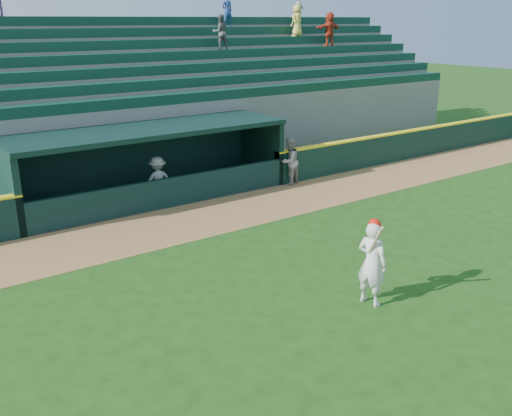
{
  "coord_description": "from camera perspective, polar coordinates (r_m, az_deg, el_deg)",
  "views": [
    {
      "loc": [
        -8.02,
        -9.57,
        5.87
      ],
      "look_at": [
        0.0,
        1.6,
        1.3
      ],
      "focal_mm": 40.0,
      "sensor_mm": 36.0,
      "label": 1
    }
  ],
  "objects": [
    {
      "name": "batter_at_plate",
      "position": [
        12.38,
        11.53,
        -5.3
      ],
      "size": [
        0.59,
        0.85,
        1.96
      ],
      "color": "silver",
      "rests_on": "ground"
    },
    {
      "name": "dugout_player_front",
      "position": [
        21.14,
        3.35,
        4.71
      ],
      "size": [
        1.03,
        0.92,
        1.77
      ],
      "primitive_type": "imported",
      "rotation": [
        0.0,
        0.0,
        3.48
      ],
      "color": "#969691",
      "rests_on": "ground"
    },
    {
      "name": "warning_track",
      "position": [
        17.55,
        -6.3,
        -1.25
      ],
      "size": [
        40.0,
        3.0,
        0.01
      ],
      "primitive_type": "cube",
      "color": "olive",
      "rests_on": "ground"
    },
    {
      "name": "field_wall_right",
      "position": [
        26.43,
        15.59,
        6.2
      ],
      "size": [
        15.5,
        0.3,
        1.2
      ],
      "primitive_type": "cube",
      "color": "black",
      "rests_on": "ground"
    },
    {
      "name": "stands",
      "position": [
        23.82,
        -15.77,
        9.31
      ],
      "size": [
        34.5,
        6.25,
        7.59
      ],
      "color": "slate",
      "rests_on": "ground"
    },
    {
      "name": "wall_stripe_right",
      "position": [
        26.31,
        15.71,
        7.54
      ],
      "size": [
        15.5,
        0.32,
        0.06
      ],
      "primitive_type": "cube",
      "color": "yellow",
      "rests_on": "field_wall_right"
    },
    {
      "name": "dugout",
      "position": [
        19.84,
        -10.89,
        4.9
      ],
      "size": [
        9.4,
        2.8,
        2.46
      ],
      "color": "slate",
      "rests_on": "ground"
    },
    {
      "name": "ground",
      "position": [
        13.8,
        3.91,
        -6.84
      ],
      "size": [
        120.0,
        120.0,
        0.0
      ],
      "primitive_type": "plane",
      "color": "#1B4310",
      "rests_on": "ground"
    },
    {
      "name": "dugout_player_inside",
      "position": [
        19.16,
        -9.78,
        2.75
      ],
      "size": [
        1.09,
        0.71,
        1.59
      ],
      "primitive_type": "imported",
      "rotation": [
        0.0,
        0.0,
        3.02
      ],
      "color": "#9F9F9A",
      "rests_on": "ground"
    }
  ]
}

